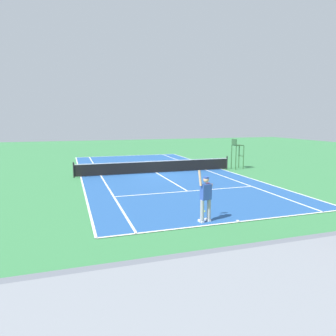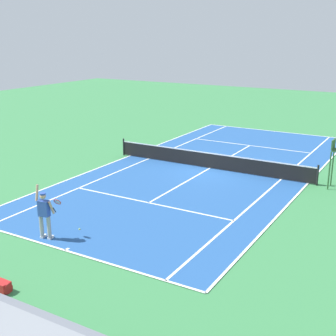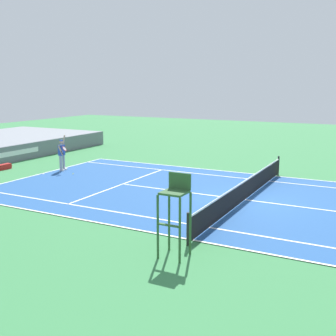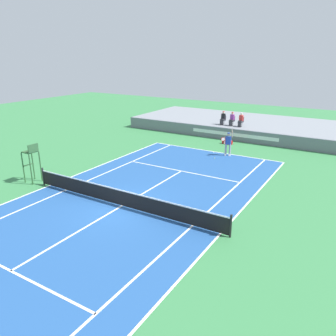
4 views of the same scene
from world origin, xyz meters
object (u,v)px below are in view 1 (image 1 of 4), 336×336
tennis_player (206,197)px  umpire_chair (237,150)px  tennis_ball (205,211)px  equipment_bag (292,247)px

tennis_player → umpire_chair: (-8.11, -11.48, 0.56)m
tennis_ball → umpire_chair: 12.83m
tennis_player → equipment_bag: size_ratio=2.31×
umpire_chair → equipment_bag: umpire_chair is taller
tennis_ball → equipment_bag: 4.64m
umpire_chair → equipment_bag: (6.78, 14.82, -1.40)m
tennis_player → umpire_chair: umpire_chair is taller
tennis_ball → equipment_bag: (-0.79, 4.57, 0.13)m
tennis_ball → tennis_player: bearing=66.4°
equipment_bag → tennis_ball: bearing=-80.1°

